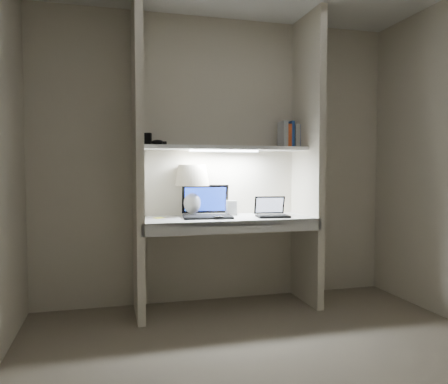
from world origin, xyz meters
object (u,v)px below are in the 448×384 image
object	(u,v)px
speaker	(231,208)
book_row	(292,135)
table_lamp	(192,181)
laptop_netbook	(272,212)
laptop_main	(207,210)

from	to	relation	value
speaker	book_row	bearing A→B (deg)	5.56
table_lamp	book_row	world-z (taller)	book_row
speaker	book_row	xyz separation A→B (m)	(0.57, 0.02, 0.64)
laptop_netbook	speaker	distance (m)	0.36
table_lamp	laptop_netbook	xyz separation A→B (m)	(0.63, -0.25, -0.26)
table_lamp	book_row	xyz separation A→B (m)	(0.91, -0.03, 0.41)
laptop_netbook	speaker	xyz separation A→B (m)	(-0.30, 0.20, 0.03)
table_lamp	laptop_netbook	size ratio (longest dim) A/B	1.53
speaker	laptop_main	bearing A→B (deg)	-159.15
laptop_netbook	speaker	world-z (taller)	laptop_netbook
speaker	book_row	size ratio (longest dim) A/B	0.55
table_lamp	laptop_netbook	distance (m)	0.73
laptop_main	book_row	xyz separation A→B (m)	(0.81, 0.09, 0.65)
laptop_netbook	laptop_main	bearing A→B (deg)	172.84
laptop_netbook	speaker	bearing A→B (deg)	152.16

